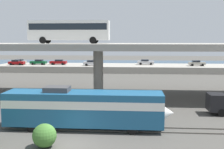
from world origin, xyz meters
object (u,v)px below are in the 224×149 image
Objects in this scene: parked_car_3 at (39,62)px; parked_car_0 at (58,62)px; parked_car_6 at (16,62)px; parked_car_1 at (92,63)px; parked_car_2 at (19,62)px; parked_car_5 at (145,62)px; train_locomotive at (92,107)px; parked_car_4 at (197,63)px; transit_bus_on_overpass at (69,30)px.

parked_car_0 is at bearing -176.70° from parked_car_3.
parked_car_3 is 1.04× the size of parked_car_6.
parked_car_1 and parked_car_2 have the same top height.
parked_car_1 and parked_car_3 have the same top height.
parked_car_2 and parked_car_5 have the same top height.
parked_car_2 is at bearing 119.36° from train_locomotive.
parked_car_5 is (7.55, 52.46, 0.28)m from train_locomotive.
parked_car_4 is (21.15, 49.94, 0.28)m from train_locomotive.
parked_car_0 is 11.55m from parked_car_2.
parked_car_5 is 36.00m from parked_car_6.
parked_car_0 and parked_car_1 have the same top height.
transit_bus_on_overpass reaches higher than parked_car_1.
train_locomotive reaches higher than parked_car_5.
train_locomotive is 54.23m from parked_car_4.
train_locomotive is 55.03m from parked_car_3.
parked_car_6 is at bearing 124.32° from transit_bus_on_overpass.
parked_car_4 is 0.92× the size of parked_car_5.
parked_car_1 is at bearing 173.22° from parked_car_3.
parked_car_3 is 1.03× the size of parked_car_4.
transit_bus_on_overpass is at bearing -109.37° from parked_car_5.
parked_car_5 and parked_car_6 have the same top height.
parked_car_5 is (36.01, 1.87, 0.00)m from parked_car_2.
parked_car_3 is at bearing 3.30° from parked_car_0.
transit_bus_on_overpass is at bearing 122.97° from parked_car_2.
parked_car_1 is 1.02× the size of parked_car_3.
parked_car_4 is at bearing 3.18° from parked_car_1.
parked_car_5 is (24.45, 1.93, -0.00)m from parked_car_0.
parked_car_6 is at bearing 96.28° from parked_car_2.
parked_car_3 and parked_car_5 have the same top height.
parked_car_2 is 49.61m from parked_car_4.
parked_car_0 is at bearing 108.50° from train_locomotive.
parked_car_0 is at bearing 167.54° from parked_car_1.
parked_car_5 is at bearing 70.63° from transit_bus_on_overpass.
parked_car_6 is (0.23, -2.10, -0.00)m from parked_car_2.
parked_car_3 is 43.69m from parked_car_4.
parked_car_3 is (-5.64, -0.33, -0.00)m from parked_car_0.
transit_bus_on_overpass is 44.44m from parked_car_4.
parked_car_2 is 5.93m from parked_car_3.
parked_car_3 is at bearing 179.66° from parked_car_4.
train_locomotive is at bearing 114.18° from parked_car_3.
parked_car_6 is (-11.32, -2.04, -0.00)m from parked_car_0.
train_locomotive is 56.11m from parked_car_6.
transit_bus_on_overpass reaches higher than parked_car_5.
parked_car_1 is 1.05× the size of parked_car_2.
parked_car_1 is 21.09m from parked_car_6.
parked_car_5 is at bearing 6.33° from parked_car_6.
transit_bus_on_overpass is at bearing -55.68° from parked_car_6.
parked_car_4 is (28.29, 1.57, -0.00)m from parked_car_1.
parked_car_0 is 1.08× the size of parked_car_6.
parked_car_1 is at bearing 98.40° from train_locomotive.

